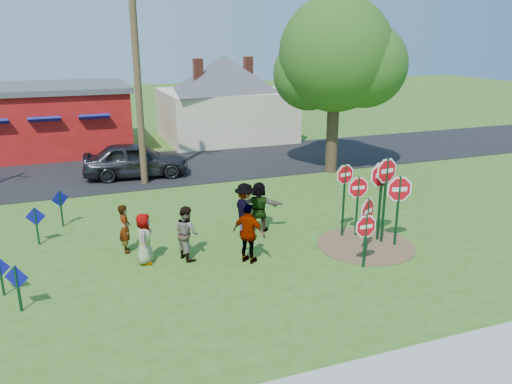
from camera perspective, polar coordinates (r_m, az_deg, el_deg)
ground at (r=16.02m, az=-3.42°, el=-7.00°), size 120.00×120.00×0.00m
road at (r=26.65m, az=-10.73°, el=2.77°), size 120.00×7.50×0.04m
dirt_patch at (r=16.95m, az=12.39°, el=-5.92°), size 3.20×3.20×0.03m
red_building at (r=32.34m, az=-22.72°, el=7.80°), size 9.40×7.69×3.90m
cream_house at (r=33.62m, az=-3.59°, el=11.06°), size 9.40×9.40×6.50m
stop_sign_a at (r=14.97m, az=12.42°, el=-4.29°), size 0.94×0.06×1.77m
stop_sign_b at (r=16.89m, az=10.10°, el=1.14°), size 0.92×0.15×2.68m
stop_sign_c at (r=16.62m, az=14.63°, el=1.23°), size 1.10×0.19×3.04m
stop_sign_d at (r=16.79m, az=14.15°, el=1.18°), size 1.18×0.08×2.89m
stop_sign_e at (r=15.68m, az=12.60°, el=-2.61°), size 0.97×0.58×2.05m
stop_sign_f at (r=16.57m, az=16.02°, el=-0.24°), size 1.12×0.26×2.52m
stop_sign_g at (r=17.15m, az=11.57°, el=-0.13°), size 0.99×0.12×2.24m
blue_diamond_a at (r=13.83m, az=-25.62°, el=-9.38°), size 0.57×0.30×1.26m
blue_diamond_b at (r=14.87m, az=-27.19°, el=-8.10°), size 0.54×0.23×1.12m
blue_diamond_c at (r=17.86m, az=-23.83°, el=-3.11°), size 0.63×0.13×1.30m
blue_diamond_d at (r=19.19m, az=-21.44°, el=-1.30°), size 0.58×0.26×1.37m
person_a at (r=15.41m, az=-12.66°, el=-5.23°), size 0.66×0.86×1.59m
person_b at (r=16.33m, az=-14.74°, el=-4.06°), size 0.39×0.59×1.59m
person_c at (r=15.49m, az=-7.95°, el=-4.61°), size 0.86×0.98×1.70m
person_d at (r=16.93m, az=-1.28°, el=-2.14°), size 0.72×1.24×1.90m
person_e at (r=15.04m, az=-0.81°, el=-4.77°), size 1.06×1.13×1.87m
person_f at (r=17.51m, az=0.33°, el=-1.67°), size 1.71×1.20×1.78m
suv at (r=24.92m, az=-13.55°, el=3.62°), size 5.14×2.49×1.69m
utility_pole at (r=23.00m, az=-13.46°, el=13.60°), size 2.34×0.98×10.02m
leafy_tree at (r=24.98m, az=9.37°, el=14.62°), size 6.01×5.48×8.54m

